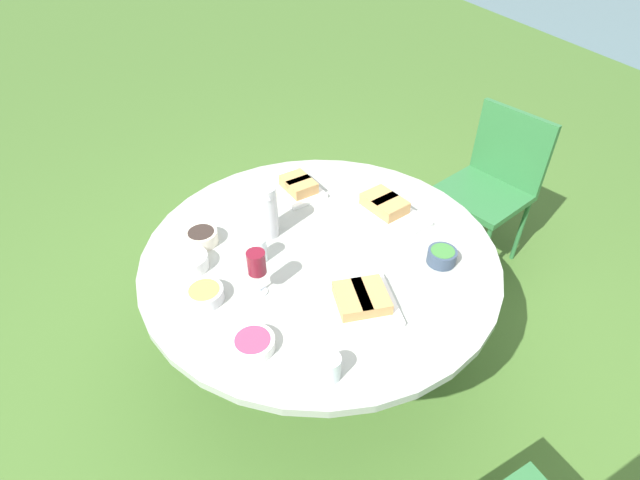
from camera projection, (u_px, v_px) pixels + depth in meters
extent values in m
plane|color=#446B2B|center=(320.00, 358.00, 2.48)|extent=(40.00, 40.00, 0.00)
cylinder|color=#4C4C51|center=(320.00, 357.00, 2.47)|extent=(0.53, 0.53, 0.02)
cylinder|color=#4C4C51|center=(320.00, 311.00, 2.26)|extent=(0.11, 0.11, 0.65)
cylinder|color=#9EA399|center=(320.00, 255.00, 2.04)|extent=(1.44, 1.44, 0.03)
cube|color=#2D6B38|center=(482.00, 195.00, 2.78)|extent=(0.54, 0.52, 0.04)
cube|color=#2D6B38|center=(512.00, 147.00, 2.74)|extent=(0.43, 0.15, 0.42)
cylinder|color=#2D6B38|center=(427.00, 225.00, 2.96)|extent=(0.03, 0.03, 0.43)
cylinder|color=#2D6B38|center=(483.00, 258.00, 2.73)|extent=(0.03, 0.03, 0.43)
cylinder|color=#2D6B38|center=(466.00, 201.00, 3.14)|extent=(0.03, 0.03, 0.43)
cylinder|color=#2D6B38|center=(520.00, 230.00, 2.91)|extent=(0.03, 0.03, 0.43)
cylinder|color=silver|center=(266.00, 211.00, 2.04)|extent=(0.09, 0.09, 0.24)
cone|color=silver|center=(268.00, 197.00, 1.94)|extent=(0.02, 0.02, 0.03)
cylinder|color=silver|center=(260.00, 292.00, 1.85)|extent=(0.06, 0.06, 0.01)
cylinder|color=silver|center=(259.00, 282.00, 1.81)|extent=(0.01, 0.01, 0.10)
cylinder|color=maroon|center=(256.00, 263.00, 1.75)|extent=(0.07, 0.07, 0.09)
cube|color=white|center=(352.00, 306.00, 1.78)|extent=(0.31, 0.36, 0.02)
cube|color=#B2844C|center=(371.00, 296.00, 1.77)|extent=(0.18, 0.14, 0.04)
cube|color=#B2844C|center=(352.00, 299.00, 1.76)|extent=(0.18, 0.14, 0.04)
cube|color=white|center=(295.00, 188.00, 2.36)|extent=(0.31, 0.22, 0.02)
cube|color=#B2844C|center=(302.00, 188.00, 2.30)|extent=(0.12, 0.13, 0.05)
cube|color=#B2844C|center=(295.00, 181.00, 2.34)|extent=(0.12, 0.13, 0.05)
cube|color=white|center=(390.00, 214.00, 2.20)|extent=(0.37, 0.27, 0.02)
cube|color=#B2844C|center=(379.00, 199.00, 2.22)|extent=(0.14, 0.15, 0.06)
cube|color=#B2844C|center=(390.00, 207.00, 2.18)|extent=(0.14, 0.15, 0.06)
cylinder|color=silver|center=(205.00, 294.00, 1.81)|extent=(0.14, 0.14, 0.05)
cylinder|color=#E0C147|center=(204.00, 292.00, 1.80)|extent=(0.11, 0.11, 0.02)
cylinder|color=#334256|center=(442.00, 256.00, 1.96)|extent=(0.11, 0.11, 0.06)
cylinder|color=#387533|center=(442.00, 253.00, 1.95)|extent=(0.09, 0.09, 0.03)
cylinder|color=beige|center=(202.00, 237.00, 2.05)|extent=(0.13, 0.13, 0.05)
cylinder|color=#2D231E|center=(201.00, 234.00, 2.04)|extent=(0.11, 0.11, 0.02)
cylinder|color=white|center=(253.00, 343.00, 1.64)|extent=(0.15, 0.15, 0.04)
cylinder|color=#D6385B|center=(253.00, 341.00, 1.63)|extent=(0.12, 0.12, 0.02)
cylinder|color=white|center=(190.00, 262.00, 1.93)|extent=(0.14, 0.14, 0.06)
cylinder|color=silver|center=(189.00, 258.00, 1.92)|extent=(0.12, 0.12, 0.03)
cylinder|color=silver|center=(329.00, 367.00, 1.54)|extent=(0.07, 0.07, 0.09)
cylinder|color=silver|center=(259.00, 250.00, 1.95)|extent=(0.06, 0.06, 0.10)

